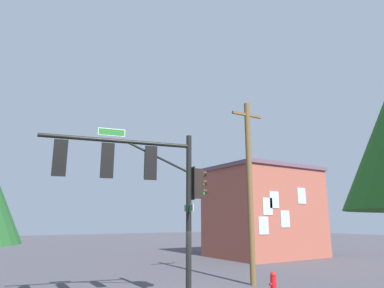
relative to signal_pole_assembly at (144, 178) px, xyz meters
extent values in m
cylinder|color=black|center=(-1.66, 0.38, -1.34)|extent=(0.20, 0.20, 6.04)
cylinder|color=black|center=(0.92, -0.18, 1.26)|extent=(5.19, 1.25, 0.14)
cylinder|color=black|center=(-0.50, 0.13, 0.76)|extent=(2.37, 0.59, 1.07)
cube|color=black|center=(-0.19, 0.06, 0.51)|extent=(0.39, 0.42, 1.10)
cube|color=black|center=(-0.15, 0.26, 0.51)|extent=(0.44, 0.13, 1.22)
sphere|color=maroon|center=(-0.23, -0.14, 0.85)|extent=(0.22, 0.22, 0.22)
cylinder|color=black|center=(-0.24, -0.19, 0.90)|extent=(0.25, 0.18, 0.23)
sphere|color=#855607|center=(-0.23, -0.14, 0.51)|extent=(0.22, 0.22, 0.22)
cylinder|color=black|center=(-0.24, -0.19, 0.56)|extent=(0.25, 0.18, 0.23)
sphere|color=#20FF59|center=(-0.23, -0.14, 0.17)|extent=(0.22, 0.22, 0.22)
cylinder|color=black|center=(-0.24, -0.19, 0.22)|extent=(0.25, 0.18, 0.23)
cube|color=black|center=(1.29, -0.26, 0.51)|extent=(0.39, 0.42, 1.10)
cube|color=black|center=(1.33, -0.06, 0.51)|extent=(0.44, 0.14, 1.22)
sphere|color=maroon|center=(1.24, -0.45, 0.85)|extent=(0.22, 0.22, 0.22)
cylinder|color=black|center=(1.23, -0.51, 0.90)|extent=(0.26, 0.19, 0.23)
sphere|color=#855607|center=(1.24, -0.45, 0.51)|extent=(0.22, 0.22, 0.22)
cylinder|color=black|center=(1.23, -0.51, 0.56)|extent=(0.26, 0.19, 0.23)
sphere|color=#20FF59|center=(1.24, -0.45, 0.17)|extent=(0.22, 0.22, 0.22)
cylinder|color=black|center=(1.23, -0.51, 0.22)|extent=(0.26, 0.19, 0.23)
cube|color=black|center=(2.76, -0.58, 0.51)|extent=(0.40, 0.43, 1.10)
cube|color=black|center=(2.81, -0.38, 0.51)|extent=(0.44, 0.15, 1.22)
sphere|color=maroon|center=(2.71, -0.77, 0.85)|extent=(0.22, 0.22, 0.22)
cylinder|color=black|center=(2.69, -0.83, 0.90)|extent=(0.26, 0.19, 0.23)
sphere|color=#855607|center=(2.71, -0.77, 0.51)|extent=(0.22, 0.22, 0.22)
cylinder|color=black|center=(2.69, -0.83, 0.56)|extent=(0.26, 0.19, 0.23)
sphere|color=#20FF59|center=(2.71, -0.77, 0.17)|extent=(0.22, 0.22, 0.22)
cylinder|color=black|center=(2.69, -0.83, 0.22)|extent=(0.26, 0.19, 0.23)
cube|color=black|center=(-2.00, 0.45, -0.14)|extent=(0.42, 0.39, 1.10)
cube|color=black|center=(-1.81, 0.41, -0.14)|extent=(0.13, 0.44, 1.22)
sphere|color=maroon|center=(-2.20, 0.49, 0.20)|extent=(0.22, 0.22, 0.22)
cylinder|color=black|center=(-2.26, 0.51, 0.25)|extent=(0.19, 0.26, 0.23)
sphere|color=#855607|center=(-2.20, 0.49, -0.14)|extent=(0.22, 0.22, 0.22)
cylinder|color=black|center=(-2.26, 0.51, -0.09)|extent=(0.19, 0.26, 0.23)
sphere|color=#20FF59|center=(-2.20, 0.49, -0.48)|extent=(0.22, 0.22, 0.22)
cylinder|color=black|center=(-2.26, 0.51, -0.43)|extent=(0.19, 0.26, 0.23)
cube|color=white|center=(1.18, -0.23, 1.56)|extent=(0.92, 0.22, 0.26)
cube|color=#206A25|center=(1.18, -0.23, 1.56)|extent=(0.89, 0.22, 0.22)
cube|color=white|center=(-1.66, 0.38, -1.04)|extent=(0.22, 0.92, 0.26)
cube|color=#206F36|center=(-1.66, 0.38, -1.04)|extent=(0.22, 0.89, 0.22)
cylinder|color=brown|center=(-6.13, -1.25, -0.03)|extent=(0.27, 0.27, 8.68)
cube|color=brown|center=(-6.13, -1.25, 3.71)|extent=(1.80, 0.20, 0.12)
cylinder|color=red|center=(-5.65, 0.47, -4.04)|extent=(0.24, 0.24, 0.65)
sphere|color=red|center=(-5.65, 0.47, -3.65)|extent=(0.22, 0.22, 0.22)
cylinder|color=red|center=(-5.50, 0.47, -4.01)|extent=(0.12, 0.10, 0.10)
cube|color=#954B3C|center=(-15.11, -9.69, -0.95)|extent=(8.11, 6.40, 6.84)
cube|color=#584050|center=(-15.11, -9.69, 2.62)|extent=(8.41, 6.70, 0.30)
cube|color=#A5B7C6|center=(-12.41, -6.47, -0.55)|extent=(0.90, 0.04, 1.20)
cube|color=#A5B7C6|center=(-16.04, -6.47, 0.32)|extent=(0.90, 0.04, 1.20)
cube|color=#A5B7C6|center=(-13.09, -6.47, -0.07)|extent=(0.90, 0.04, 1.20)
cube|color=#A5B7C6|center=(-14.10, -6.47, -1.42)|extent=(0.90, 0.04, 1.20)
cube|color=#A5B7C6|center=(-11.94, -6.47, -1.86)|extent=(0.90, 0.04, 1.20)
camera|label=1|loc=(4.91, 11.02, -1.46)|focal=31.48mm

